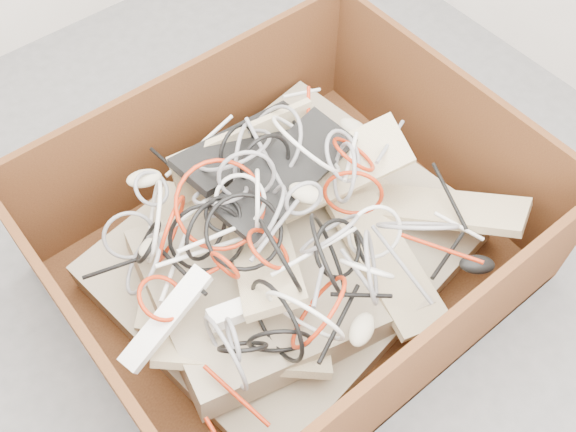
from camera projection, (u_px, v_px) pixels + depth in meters
ground at (260, 268)px, 2.15m from camera, size 3.00×3.00×0.00m
cardboard_box at (287, 255)px, 2.04m from camera, size 1.33×1.11×0.52m
keyboard_pile at (298, 214)px, 1.94m from camera, size 1.17×0.90×0.33m
mice_scatter at (300, 219)px, 1.85m from camera, size 0.82×0.88×0.20m
power_strip_left at (166, 318)px, 1.66m from camera, size 0.31×0.12×0.13m
power_strip_right at (256, 304)px, 1.72m from camera, size 0.28×0.11×0.09m
vga_plug at (368, 155)px, 1.97m from camera, size 0.06×0.06×0.03m
cable_tangle at (270, 226)px, 1.76m from camera, size 1.06×0.96×0.42m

